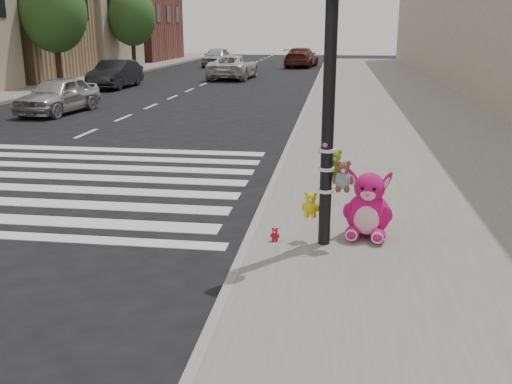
% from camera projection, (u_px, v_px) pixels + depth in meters
% --- Properties ---
extents(ground, '(120.00, 120.00, 0.00)m').
position_uv_depth(ground, '(90.00, 300.00, 6.48)').
color(ground, black).
rests_on(ground, ground).
extents(sidewalk_near, '(7.00, 80.00, 0.14)m').
position_uv_depth(sidewalk_near, '(421.00, 140.00, 15.31)').
color(sidewalk_near, slate).
rests_on(sidewalk_near, ground).
extents(curb_edge, '(0.12, 80.00, 0.15)m').
position_uv_depth(curb_edge, '(293.00, 137.00, 15.77)').
color(curb_edge, gray).
rests_on(curb_edge, ground).
extents(bld_far_c, '(6.00, 8.00, 8.00)m').
position_uv_depth(bld_far_c, '(15.00, 8.00, 32.18)').
color(bld_far_c, tan).
rests_on(bld_far_c, ground).
extents(bld_far_e, '(6.00, 10.00, 9.00)m').
position_uv_depth(bld_far_e, '(135.00, 10.00, 51.06)').
color(bld_far_e, brown).
rests_on(bld_far_e, ground).
extents(signal_pole, '(0.69, 0.50, 4.00)m').
position_uv_depth(signal_pole, '(330.00, 125.00, 7.37)').
color(signal_pole, black).
rests_on(signal_pole, sidewalk_near).
extents(tree_far_b, '(3.20, 3.20, 5.44)m').
position_uv_depth(tree_far_b, '(54.00, 13.00, 27.89)').
color(tree_far_b, '#382619').
rests_on(tree_far_b, sidewalk_far).
extents(tree_far_c, '(3.20, 3.20, 5.44)m').
position_uv_depth(tree_far_c, '(132.00, 17.00, 38.36)').
color(tree_far_c, '#382619').
rests_on(tree_far_c, sidewalk_far).
extents(pink_bunny, '(0.69, 0.78, 0.97)m').
position_uv_depth(pink_bunny, '(368.00, 209.00, 7.97)').
color(pink_bunny, '#D51170').
rests_on(pink_bunny, sidewalk_near).
extents(red_teddy, '(0.13, 0.09, 0.20)m').
position_uv_depth(red_teddy, '(275.00, 234.00, 7.86)').
color(red_teddy, red).
rests_on(red_teddy, sidewalk_near).
extents(car_silver_far, '(1.95, 3.96, 1.30)m').
position_uv_depth(car_silver_far, '(58.00, 95.00, 20.36)').
color(car_silver_far, '#B5B6BA').
rests_on(car_silver_far, ground).
extents(car_dark_far, '(1.55, 4.25, 1.39)m').
position_uv_depth(car_dark_far, '(115.00, 74.00, 28.89)').
color(car_dark_far, black).
rests_on(car_dark_far, ground).
extents(car_white_near, '(2.51, 5.10, 1.39)m').
position_uv_depth(car_white_near, '(233.00, 67.00, 33.97)').
color(car_white_near, silver).
rests_on(car_white_near, ground).
extents(car_maroon_near, '(2.63, 5.29, 1.48)m').
position_uv_depth(car_maroon_near, '(301.00, 57.00, 44.05)').
color(car_maroon_near, '#5A1F19').
rests_on(car_maroon_near, ground).
extents(car_silver_deep, '(1.79, 4.36, 1.48)m').
position_uv_depth(car_silver_deep, '(217.00, 57.00, 44.53)').
color(car_silver_deep, '#B7B8BC').
rests_on(car_silver_deep, ground).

